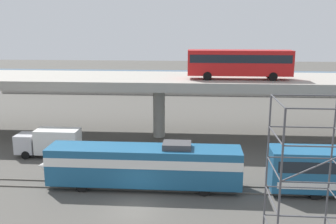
{
  "coord_description": "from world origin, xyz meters",
  "views": [
    {
      "loc": [
        4.72,
        -27.07,
        13.82
      ],
      "look_at": [
        1.39,
        16.73,
        3.96
      ],
      "focal_mm": 40.95,
      "sensor_mm": 36.0,
      "label": 1
    }
  ],
  "objects_px": {
    "parked_car_2": "(261,81)",
    "parked_car_0": "(82,80)",
    "transit_bus_on_overpass": "(239,62)",
    "parked_car_4": "(278,84)",
    "train_locomotive": "(135,164)",
    "parked_car_5": "(208,83)",
    "parked_car_1": "(317,82)",
    "parked_car_6": "(119,80)",
    "parked_car_3": "(38,81)",
    "service_truck_west": "(50,142)",
    "scaffolding_tower": "(306,195)"
  },
  "relations": [
    {
      "from": "parked_car_0",
      "to": "parked_car_3",
      "type": "distance_m",
      "value": 9.25
    },
    {
      "from": "scaffolding_tower",
      "to": "parked_car_1",
      "type": "bearing_deg",
      "value": 72.84
    },
    {
      "from": "transit_bus_on_overpass",
      "to": "parked_car_4",
      "type": "height_order",
      "value": "transit_bus_on_overpass"
    },
    {
      "from": "parked_car_6",
      "to": "parked_car_2",
      "type": "bearing_deg",
      "value": 1.71
    },
    {
      "from": "parked_car_0",
      "to": "parked_car_1",
      "type": "xyz_separation_m",
      "value": [
        51.53,
        0.7,
        -0.0
      ]
    },
    {
      "from": "parked_car_2",
      "to": "parked_car_4",
      "type": "relative_size",
      "value": 0.93
    },
    {
      "from": "parked_car_1",
      "to": "train_locomotive",
      "type": "bearing_deg",
      "value": 59.55
    },
    {
      "from": "scaffolding_tower",
      "to": "parked_car_3",
      "type": "bearing_deg",
      "value": 122.9
    },
    {
      "from": "parked_car_4",
      "to": "parked_car_6",
      "type": "xyz_separation_m",
      "value": [
        -33.69,
        2.9,
        -0.0
      ]
    },
    {
      "from": "service_truck_west",
      "to": "parked_car_6",
      "type": "xyz_separation_m",
      "value": [
        -1.32,
        44.21,
        0.53
      ]
    },
    {
      "from": "parked_car_5",
      "to": "parked_car_2",
      "type": "bearing_deg",
      "value": -164.1
    },
    {
      "from": "train_locomotive",
      "to": "parked_car_5",
      "type": "bearing_deg",
      "value": -98.9
    },
    {
      "from": "parked_car_0",
      "to": "parked_car_1",
      "type": "relative_size",
      "value": 0.98
    },
    {
      "from": "transit_bus_on_overpass",
      "to": "service_truck_west",
      "type": "distance_m",
      "value": 23.17
    },
    {
      "from": "parked_car_5",
      "to": "parked_car_6",
      "type": "bearing_deg",
      "value": -6.79
    },
    {
      "from": "parked_car_3",
      "to": "parked_car_4",
      "type": "relative_size",
      "value": 1.0
    },
    {
      "from": "service_truck_west",
      "to": "transit_bus_on_overpass",
      "type": "bearing_deg",
      "value": -161.8
    },
    {
      "from": "scaffolding_tower",
      "to": "parked_car_0",
      "type": "bearing_deg",
      "value": 115.68
    },
    {
      "from": "parked_car_2",
      "to": "parked_car_6",
      "type": "distance_m",
      "value": 30.85
    },
    {
      "from": "scaffolding_tower",
      "to": "parked_car_0",
      "type": "xyz_separation_m",
      "value": [
        -31.25,
        65.0,
        -3.35
      ]
    },
    {
      "from": "transit_bus_on_overpass",
      "to": "parked_car_0",
      "type": "relative_size",
      "value": 2.62
    },
    {
      "from": "parked_car_0",
      "to": "parked_car_2",
      "type": "bearing_deg",
      "value": -179.6
    },
    {
      "from": "scaffolding_tower",
      "to": "parked_car_1",
      "type": "relative_size",
      "value": 2.21
    },
    {
      "from": "parked_car_4",
      "to": "parked_car_6",
      "type": "distance_m",
      "value": 33.82
    },
    {
      "from": "transit_bus_on_overpass",
      "to": "parked_car_6",
      "type": "xyz_separation_m",
      "value": [
        -21.92,
        37.44,
        -7.62
      ]
    },
    {
      "from": "train_locomotive",
      "to": "parked_car_5",
      "type": "xyz_separation_m",
      "value": [
        7.72,
        49.35,
        -0.03
      ]
    },
    {
      "from": "parked_car_5",
      "to": "parked_car_6",
      "type": "distance_m",
      "value": 19.6
    },
    {
      "from": "scaffolding_tower",
      "to": "parked_car_2",
      "type": "distance_m",
      "value": 65.88
    },
    {
      "from": "transit_bus_on_overpass",
      "to": "service_truck_west",
      "type": "bearing_deg",
      "value": 18.2
    },
    {
      "from": "transit_bus_on_overpass",
      "to": "scaffolding_tower",
      "type": "height_order",
      "value": "transit_bus_on_overpass"
    },
    {
      "from": "parked_car_0",
      "to": "train_locomotive",
      "type": "bearing_deg",
      "value": 111.29
    },
    {
      "from": "service_truck_west",
      "to": "parked_car_6",
      "type": "bearing_deg",
      "value": -88.3
    },
    {
      "from": "parked_car_3",
      "to": "parked_car_5",
      "type": "relative_size",
      "value": 1.11
    },
    {
      "from": "parked_car_0",
      "to": "parked_car_2",
      "type": "relative_size",
      "value": 1.07
    },
    {
      "from": "scaffolding_tower",
      "to": "parked_car_6",
      "type": "distance_m",
      "value": 68.29
    },
    {
      "from": "transit_bus_on_overpass",
      "to": "parked_car_4",
      "type": "relative_size",
      "value": 2.61
    },
    {
      "from": "service_truck_west",
      "to": "parked_car_3",
      "type": "xyz_separation_m",
      "value": [
        -18.58,
        41.5,
        0.53
      ]
    },
    {
      "from": "parked_car_4",
      "to": "transit_bus_on_overpass",
      "type": "bearing_deg",
      "value": -108.83
    },
    {
      "from": "parked_car_3",
      "to": "train_locomotive",
      "type": "bearing_deg",
      "value": 120.65
    },
    {
      "from": "train_locomotive",
      "to": "parked_car_3",
      "type": "height_order",
      "value": "train_locomotive"
    },
    {
      "from": "parked_car_4",
      "to": "parked_car_5",
      "type": "bearing_deg",
      "value": 177.66
    },
    {
      "from": "parked_car_1",
      "to": "parked_car_5",
      "type": "bearing_deg",
      "value": 8.87
    },
    {
      "from": "parked_car_5",
      "to": "parked_car_6",
      "type": "relative_size",
      "value": 0.93
    },
    {
      "from": "parked_car_4",
      "to": "service_truck_west",
      "type": "bearing_deg",
      "value": -128.09
    },
    {
      "from": "parked_car_6",
      "to": "parked_car_1",
      "type": "bearing_deg",
      "value": 1.79
    },
    {
      "from": "parked_car_3",
      "to": "parked_car_4",
      "type": "distance_m",
      "value": 50.96
    },
    {
      "from": "parked_car_5",
      "to": "service_truck_west",
      "type": "bearing_deg",
      "value": 66.57
    },
    {
      "from": "parked_car_3",
      "to": "parked_car_6",
      "type": "xyz_separation_m",
      "value": [
        17.26,
        2.71,
        0.0
      ]
    },
    {
      "from": "parked_car_1",
      "to": "parked_car_0",
      "type": "bearing_deg",
      "value": 0.77
    },
    {
      "from": "parked_car_2",
      "to": "parked_car_0",
      "type": "bearing_deg",
      "value": -179.6
    }
  ]
}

